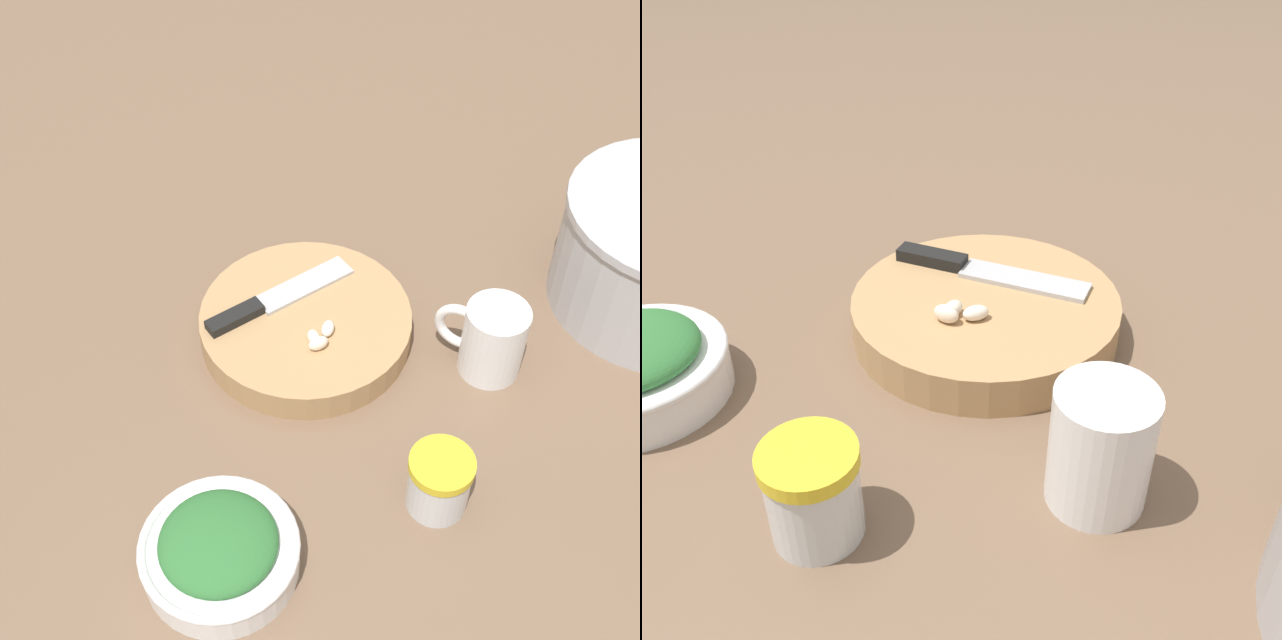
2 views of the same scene
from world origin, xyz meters
TOP-DOWN VIEW (x-y plane):
  - ground_plane at (0.00, 0.00)m, footprint 5.00×5.00m
  - cutting_board at (-0.02, -0.07)m, footprint 0.26×0.26m
  - chef_knife at (-0.02, -0.11)m, footprint 0.19×0.14m
  - garlic_cloves at (0.02, -0.03)m, footprint 0.06×0.04m
  - herb_bowl at (0.30, -0.03)m, footprint 0.16×0.16m
  - spice_jar at (0.15, 0.15)m, footprint 0.07×0.07m
  - coffee_mug at (-0.05, 0.16)m, footprint 0.08×0.11m

SIDE VIEW (x-z plane):
  - ground_plane at x=0.00m, z-range 0.00..0.00m
  - cutting_board at x=-0.02m, z-range 0.00..0.04m
  - herb_bowl at x=0.30m, z-range 0.00..0.06m
  - spice_jar at x=0.15m, z-range 0.00..0.08m
  - chef_knife at x=-0.02m, z-range 0.04..0.05m
  - garlic_cloves at x=0.02m, z-range 0.04..0.06m
  - coffee_mug at x=-0.05m, z-range 0.00..0.10m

